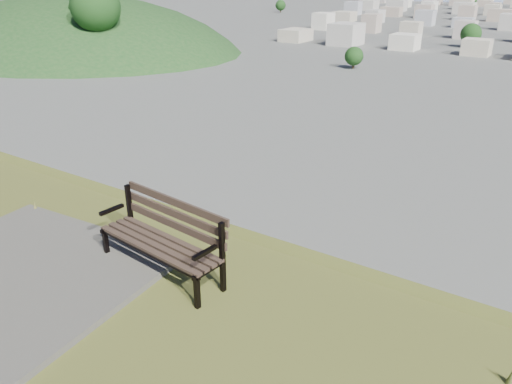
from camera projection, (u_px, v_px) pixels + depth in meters
The scene contains 2 objects.
park_bench at pixel (165, 234), 5.67m from camera, with size 1.69×0.70×0.86m.
green_wooded_hill at pixel (76, 49), 197.73m from camera, with size 160.86×128.69×80.43m.
Camera 1 is at (2.36, -0.68, 28.22)m, focal length 35.00 mm.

